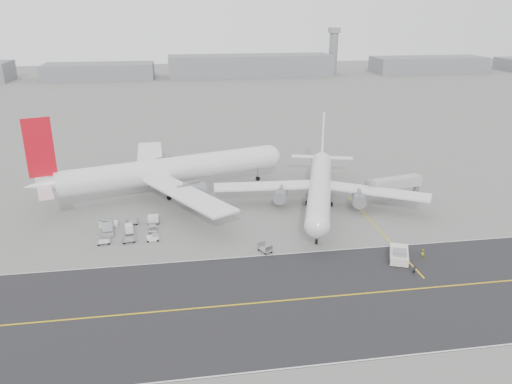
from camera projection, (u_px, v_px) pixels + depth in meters
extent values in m
plane|color=gray|center=(242.00, 252.00, 96.08)|extent=(700.00, 700.00, 0.00)
cube|color=#262628|center=(287.00, 300.00, 80.14)|extent=(220.00, 32.00, 0.02)
cube|color=gold|center=(287.00, 300.00, 80.13)|extent=(220.00, 0.30, 0.01)
cube|color=silver|center=(270.00, 255.00, 94.77)|extent=(220.00, 0.25, 0.01)
cube|color=silver|center=(313.00, 366.00, 65.50)|extent=(220.00, 0.25, 0.01)
cube|color=gold|center=(380.00, 231.00, 105.11)|extent=(0.30, 40.00, 0.01)
cylinder|color=slate|center=(333.00, 53.00, 351.34)|extent=(6.00, 6.00, 28.00)
cube|color=gray|center=(334.00, 30.00, 345.96)|extent=(7.00, 7.00, 3.50)
cylinder|color=white|center=(171.00, 170.00, 123.79)|extent=(53.92, 21.39, 6.23)
sphere|color=white|center=(269.00, 157.00, 134.76)|extent=(6.11, 6.11, 6.11)
cone|color=white|center=(48.00, 184.00, 112.12)|extent=(11.77, 8.39, 5.61)
cube|color=red|center=(39.00, 148.00, 108.86)|extent=(5.87, 2.17, 13.26)
cube|color=white|center=(45.00, 192.00, 107.03)|extent=(5.68, 10.39, 0.25)
cube|color=white|center=(42.00, 177.00, 116.30)|extent=(5.68, 10.39, 0.25)
cube|color=white|center=(187.00, 194.00, 109.63)|extent=(20.85, 29.09, 0.45)
cube|color=white|center=(150.00, 157.00, 137.42)|extent=(7.91, 30.10, 0.45)
cylinder|color=gray|center=(191.00, 192.00, 115.59)|extent=(7.46, 5.59, 3.87)
cylinder|color=gray|center=(165.00, 166.00, 134.68)|extent=(7.46, 5.59, 3.87)
cylinder|color=black|center=(258.00, 178.00, 135.44)|extent=(1.27, 0.81, 1.18)
cylinder|color=black|center=(169.00, 198.00, 121.83)|extent=(1.27, 0.81, 1.18)
cylinder|color=black|center=(161.00, 188.00, 128.17)|extent=(1.27, 0.81, 1.18)
cylinder|color=gray|center=(258.00, 173.00, 134.87)|extent=(0.36, 0.36, 3.27)
cylinder|color=white|center=(320.00, 188.00, 115.26)|extent=(17.62, 42.92, 4.98)
sphere|color=white|center=(317.00, 226.00, 95.12)|extent=(4.88, 4.88, 4.88)
cone|color=white|center=(322.00, 158.00, 136.25)|extent=(6.79, 9.42, 4.48)
cube|color=white|center=(323.00, 133.00, 134.35)|extent=(1.89, 4.70, 10.59)
cube|color=white|center=(306.00, 157.00, 137.53)|extent=(8.29, 4.63, 0.25)
cube|color=white|center=(338.00, 158.00, 136.36)|extent=(8.29, 4.63, 0.25)
cube|color=white|center=(264.00, 186.00, 118.21)|extent=(24.08, 6.63, 0.45)
cube|color=white|center=(377.00, 191.00, 114.70)|extent=(23.11, 16.88, 0.45)
cylinder|color=gray|center=(281.00, 195.00, 116.13)|extent=(4.52, 5.97, 3.08)
cylinder|color=gray|center=(359.00, 199.00, 113.72)|extent=(4.52, 5.97, 3.08)
cylinder|color=black|center=(316.00, 241.00, 99.16)|extent=(0.80, 1.18, 1.08)
cylinder|color=black|center=(307.00, 203.00, 118.72)|extent=(0.80, 1.18, 1.08)
cylinder|color=black|center=(332.00, 204.00, 117.91)|extent=(0.80, 1.18, 1.08)
cylinder|color=gray|center=(317.00, 235.00, 98.71)|extent=(0.36, 0.36, 2.61)
cube|color=silver|center=(399.00, 255.00, 92.97)|extent=(5.60, 7.44, 1.51)
cube|color=gray|center=(400.00, 253.00, 91.20)|extent=(3.04, 2.92, 0.97)
cylinder|color=gray|center=(398.00, 247.00, 96.84)|extent=(1.26, 2.66, 0.17)
cylinder|color=black|center=(391.00, 262.00, 91.07)|extent=(0.78, 1.07, 0.97)
cylinder|color=black|center=(407.00, 264.00, 90.44)|extent=(0.78, 1.07, 0.97)
cylinder|color=black|center=(391.00, 250.00, 95.80)|extent=(0.78, 1.07, 0.97)
cylinder|color=black|center=(406.00, 251.00, 95.17)|extent=(0.78, 1.07, 0.97)
cylinder|color=gray|center=(416.00, 189.00, 123.70)|extent=(1.52, 1.52, 3.80)
cube|color=gray|center=(415.00, 195.00, 124.25)|extent=(2.92, 2.92, 0.66)
cube|color=#A9AAAE|center=(394.00, 183.00, 120.63)|extent=(14.48, 5.50, 2.47)
cube|color=gray|center=(370.00, 186.00, 118.36)|extent=(1.73, 3.21, 2.85)
cylinder|color=black|center=(416.00, 193.00, 125.52)|extent=(0.39, 0.62, 0.57)
imported|color=black|center=(414.00, 270.00, 87.61)|extent=(0.66, 0.46, 1.73)
imported|color=#A5BE16|center=(423.00, 253.00, 93.56)|extent=(0.88, 0.71, 1.72)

